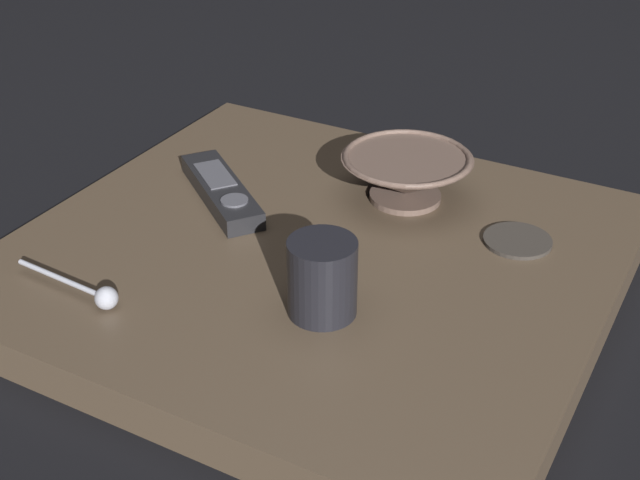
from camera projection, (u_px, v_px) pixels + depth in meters
name	position (u px, v px, depth m)	size (l,w,h in m)	color
ground_plane	(315.00, 279.00, 1.07)	(6.00, 6.00, 0.00)	black
table	(315.00, 262.00, 1.06)	(0.63, 0.68, 0.05)	#4C3D2D
cereal_bowl	(406.00, 174.00, 1.12)	(0.17, 0.17, 0.06)	brown
coffee_mug	(322.00, 278.00, 0.91)	(0.07, 0.07, 0.09)	black
teaspoon	(96.00, 294.00, 0.94)	(0.03, 0.15, 0.03)	#A3A5B2
tv_remote_near	(221.00, 191.00, 1.14)	(0.16, 0.19, 0.03)	black
drink_coaster	(518.00, 240.00, 1.05)	(0.08, 0.08, 0.01)	#332D28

